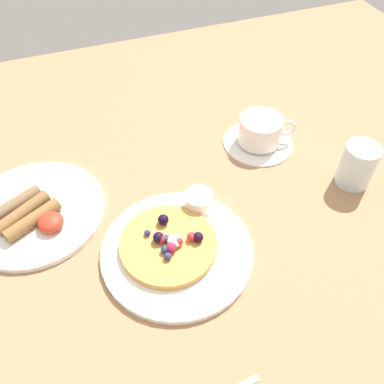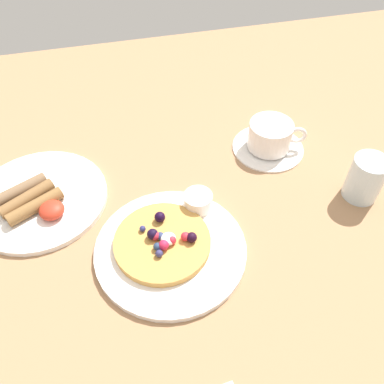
# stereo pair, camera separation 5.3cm
# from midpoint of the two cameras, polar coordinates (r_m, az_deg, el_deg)

# --- Properties ---
(ground_plane) EXTENTS (1.77, 1.35, 0.03)m
(ground_plane) POSITION_cam_midpoint_polar(r_m,az_deg,el_deg) (0.73, -0.43, -4.72)
(ground_plane) COLOR #9F7450
(pancake_plate) EXTENTS (0.25, 0.25, 0.01)m
(pancake_plate) POSITION_cam_midpoint_polar(r_m,az_deg,el_deg) (0.68, -0.81, -8.21)
(pancake_plate) COLOR white
(pancake_plate) RESTS_ON ground_plane
(pancake_with_berries) EXTENTS (0.16, 0.16, 0.03)m
(pancake_with_berries) POSITION_cam_midpoint_polar(r_m,az_deg,el_deg) (0.67, -1.90, -7.10)
(pancake_with_berries) COLOR gold
(pancake_with_berries) RESTS_ON pancake_plate
(syrup_ramekin) EXTENTS (0.05, 0.05, 0.03)m
(syrup_ramekin) POSITION_cam_midpoint_polar(r_m,az_deg,el_deg) (0.72, 2.96, -1.37)
(syrup_ramekin) COLOR white
(syrup_ramekin) RESTS_ON pancake_plate
(breakfast_plate) EXTENTS (0.25, 0.25, 0.01)m
(breakfast_plate) POSITION_cam_midpoint_polar(r_m,az_deg,el_deg) (0.79, -18.97, -0.97)
(breakfast_plate) COLOR white
(breakfast_plate) RESTS_ON ground_plane
(fried_breakfast) EXTENTS (0.13, 0.12, 0.03)m
(fried_breakfast) POSITION_cam_midpoint_polar(r_m,az_deg,el_deg) (0.77, -20.12, -1.20)
(fried_breakfast) COLOR brown
(fried_breakfast) RESTS_ON breakfast_plate
(coffee_saucer) EXTENTS (0.15, 0.15, 0.01)m
(coffee_saucer) POSITION_cam_midpoint_polar(r_m,az_deg,el_deg) (0.87, 12.37, 6.14)
(coffee_saucer) COLOR white
(coffee_saucer) RESTS_ON ground_plane
(coffee_cup) EXTENTS (0.12, 0.09, 0.06)m
(coffee_cup) POSITION_cam_midpoint_polar(r_m,az_deg,el_deg) (0.85, 12.82, 7.80)
(coffee_cup) COLOR white
(coffee_cup) RESTS_ON coffee_saucer
(water_glass) EXTENTS (0.06, 0.06, 0.09)m
(water_glass) POSITION_cam_midpoint_polar(r_m,az_deg,el_deg) (0.81, 25.01, 1.67)
(water_glass) COLOR silver
(water_glass) RESTS_ON ground_plane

